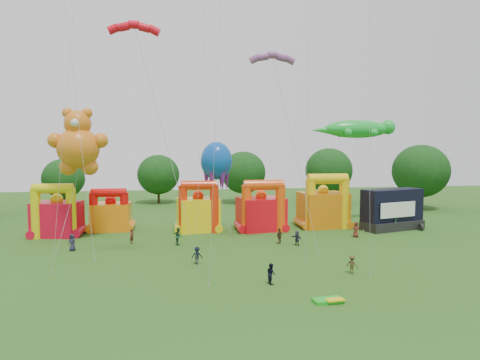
{
  "coord_description": "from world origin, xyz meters",
  "views": [
    {
      "loc": [
        -4.38,
        -24.95,
        10.42
      ],
      "look_at": [
        1.88,
        18.0,
        7.06
      ],
      "focal_mm": 32.0,
      "sensor_mm": 36.0,
      "label": 1
    }
  ],
  "objects": [
    {
      "name": "ground",
      "position": [
        0.0,
        0.0,
        0.0
      ],
      "size": [
        160.0,
        160.0,
        0.0
      ],
      "primitive_type": "plane",
      "color": "#2F5417",
      "rests_on": "ground"
    },
    {
      "name": "tree_ring",
      "position": [
        -1.13,
        0.59,
        6.26
      ],
      "size": [
        119.39,
        121.45,
        12.07
      ],
      "color": "#352314",
      "rests_on": "ground"
    },
    {
      "name": "bouncy_castle_0",
      "position": [
        -18.48,
        27.1,
        2.39
      ],
      "size": [
        5.61,
        4.83,
        6.29
      ],
      "color": "red",
      "rests_on": "ground"
    },
    {
      "name": "bouncy_castle_1",
      "position": [
        -12.75,
        29.65,
        2.07
      ],
      "size": [
        4.68,
        3.77,
        5.41
      ],
      "color": "orange",
      "rests_on": "ground"
    },
    {
      "name": "bouncy_castle_2",
      "position": [
        -1.93,
        27.62,
        2.43
      ],
      "size": [
        5.39,
        4.59,
        6.38
      ],
      "color": "yellow",
      "rests_on": "ground"
    },
    {
      "name": "bouncy_castle_3",
      "position": [
        5.92,
        27.05,
        2.44
      ],
      "size": [
        6.08,
        5.22,
        6.44
      ],
      "color": "red",
      "rests_on": "ground"
    },
    {
      "name": "bouncy_castle_4",
      "position": [
        14.35,
        28.02,
        2.67
      ],
      "size": [
        6.12,
        5.09,
        7.07
      ],
      "color": "orange",
      "rests_on": "ground"
    },
    {
      "name": "stage_trailer",
      "position": [
        22.43,
        25.33,
        2.49
      ],
      "size": [
        8.56,
        5.16,
        5.17
      ],
      "color": "black",
      "rests_on": "ground"
    },
    {
      "name": "teddy_bear_kite",
      "position": [
        -15.36,
        23.37,
        8.69
      ],
      "size": [
        6.42,
        8.59,
        14.81
      ],
      "color": "orange",
      "rests_on": "ground"
    },
    {
      "name": "gecko_kite",
      "position": [
        19.58,
        29.27,
        8.31
      ],
      "size": [
        12.17,
        8.99,
        14.28
      ],
      "color": "green",
      "rests_on": "ground"
    },
    {
      "name": "octopus_kite",
      "position": [
        0.59,
        27.88,
        6.98
      ],
      "size": [
        3.96,
        4.76,
        11.18
      ],
      "color": "#0B4AA9",
      "rests_on": "ground"
    },
    {
      "name": "parafoil_kites",
      "position": [
        -9.29,
        18.17,
        13.89
      ],
      "size": [
        27.61,
        13.63,
        31.76
      ],
      "color": "red",
      "rests_on": "ground"
    },
    {
      "name": "diamond_kites",
      "position": [
        0.29,
        14.3,
        16.83
      ],
      "size": [
        28.35,
        18.13,
        39.73
      ],
      "color": "red",
      "rests_on": "ground"
    },
    {
      "name": "folded_kite_bundle",
      "position": [
        5.57,
        1.88,
        0.14
      ],
      "size": [
        2.1,
        1.27,
        0.31
      ],
      "color": "green",
      "rests_on": "ground"
    },
    {
      "name": "spectator_0",
      "position": [
        -14.99,
        19.31,
        0.87
      ],
      "size": [
        0.99,
        0.83,
        1.73
      ],
      "primitive_type": "imported",
      "rotation": [
        0.0,
        0.0,
        -0.38
      ],
      "color": "#25233B",
      "rests_on": "ground"
    },
    {
      "name": "spectator_1",
      "position": [
        -9.39,
        21.81,
        0.8
      ],
      "size": [
        0.62,
        0.7,
        1.6
      ],
      "primitive_type": "imported",
      "rotation": [
        0.0,
        0.0,
        1.04
      ],
      "color": "#511E17",
      "rests_on": "ground"
    },
    {
      "name": "spectator_2",
      "position": [
        -4.39,
        20.52,
        0.91
      ],
      "size": [
        0.81,
        0.98,
        1.83
      ],
      "primitive_type": "imported",
      "rotation": [
        0.0,
        0.0,
        1.72
      ],
      "color": "#1B432A",
      "rests_on": "ground"
    },
    {
      "name": "spectator_3",
      "position": [
        -2.77,
        12.64,
        0.78
      ],
      "size": [
        1.12,
        0.82,
        1.56
      ],
      "primitive_type": "imported",
      "rotation": [
        0.0,
        0.0,
        2.88
      ],
      "color": "black",
      "rests_on": "ground"
    },
    {
      "name": "spectator_4",
      "position": [
        6.41,
        19.47,
        0.85
      ],
      "size": [
        1.01,
        0.97,
        1.69
      ],
      "primitive_type": "imported",
      "rotation": [
        0.0,
        0.0,
        3.88
      ],
      "color": "#452E1B",
      "rests_on": "ground"
    },
    {
      "name": "spectator_5",
      "position": [
        8.02,
        18.34,
        0.78
      ],
      "size": [
        1.15,
        1.48,
        1.57
      ],
      "primitive_type": "imported",
      "rotation": [
        0.0,
        0.0,
        5.26
      ],
      "color": "#2B2640",
      "rests_on": "ground"
    },
    {
      "name": "spectator_6",
      "position": [
        15.94,
        21.37,
        0.9
      ],
      "size": [
        0.92,
        0.63,
        1.8
      ],
      "primitive_type": "imported",
      "rotation": [
        0.0,
        0.0,
        6.35
      ],
      "color": "maroon",
      "rests_on": "ground"
    },
    {
      "name": "spectator_7",
      "position": [
        22.16,
        23.87,
        0.81
      ],
      "size": [
        0.67,
        0.71,
        1.63
      ],
      "primitive_type": "imported",
      "rotation": [
        0.0,
        0.0,
        0.9
      ],
      "color": "#1C4828",
      "rests_on": "ground"
    },
    {
      "name": "spectator_8",
      "position": [
        2.57,
        6.25,
        0.8
      ],
      "size": [
        0.75,
        0.88,
        1.6
      ],
      "primitive_type": "imported",
      "rotation": [
        0.0,
        0.0,
        1.78
      ],
      "color": "black",
      "rests_on": "ground"
    },
    {
      "name": "spectator_9",
      "position": [
        9.77,
        7.93,
        0.77
      ],
      "size": [
        1.1,
        1.11,
        1.54
      ],
      "primitive_type": "imported",
      "rotation": [
        0.0,
        0.0,
        2.33
      ],
      "color": "#44391B",
      "rests_on": "ground"
    }
  ]
}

